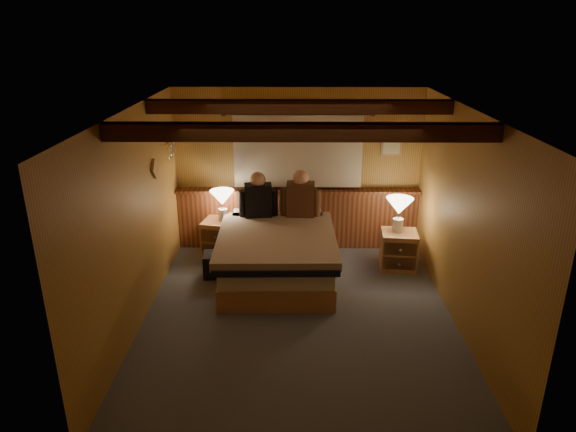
{
  "coord_description": "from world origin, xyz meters",
  "views": [
    {
      "loc": [
        -0.07,
        -5.21,
        3.23
      ],
      "look_at": [
        -0.13,
        0.4,
        1.12
      ],
      "focal_mm": 32.0,
      "sensor_mm": 36.0,
      "label": 1
    }
  ],
  "objects_px": {
    "bed": "(277,254)",
    "lamp_right": "(399,208)",
    "nightstand_left": "(221,238)",
    "nightstand_right": "(398,250)",
    "duffel_bag": "(223,264)",
    "person_left": "(258,198)",
    "lamp_left": "(222,199)",
    "person_right": "(301,197)"
  },
  "relations": [
    {
      "from": "bed",
      "to": "lamp_right",
      "type": "distance_m",
      "value": 1.78
    },
    {
      "from": "bed",
      "to": "person_right",
      "type": "distance_m",
      "value": 0.92
    },
    {
      "from": "lamp_right",
      "to": "person_left",
      "type": "relative_size",
      "value": 0.72
    },
    {
      "from": "lamp_right",
      "to": "person_right",
      "type": "xyz_separation_m",
      "value": [
        -1.34,
        0.26,
        0.07
      ]
    },
    {
      "from": "lamp_right",
      "to": "duffel_bag",
      "type": "bearing_deg",
      "value": -172.84
    },
    {
      "from": "person_left",
      "to": "lamp_left",
      "type": "bearing_deg",
      "value": 160.88
    },
    {
      "from": "person_left",
      "to": "person_right",
      "type": "height_order",
      "value": "person_right"
    },
    {
      "from": "nightstand_right",
      "to": "person_left",
      "type": "bearing_deg",
      "value": 177.27
    },
    {
      "from": "nightstand_left",
      "to": "duffel_bag",
      "type": "distance_m",
      "value": 0.67
    },
    {
      "from": "person_left",
      "to": "duffel_bag",
      "type": "distance_m",
      "value": 1.04
    },
    {
      "from": "lamp_right",
      "to": "bed",
      "type": "bearing_deg",
      "value": -167.58
    },
    {
      "from": "nightstand_left",
      "to": "duffel_bag",
      "type": "relative_size",
      "value": 1.04
    },
    {
      "from": "bed",
      "to": "nightstand_right",
      "type": "xyz_separation_m",
      "value": [
        1.69,
        0.31,
        -0.08
      ]
    },
    {
      "from": "bed",
      "to": "duffel_bag",
      "type": "xyz_separation_m",
      "value": [
        -0.73,
        0.06,
        -0.18
      ]
    },
    {
      "from": "nightstand_left",
      "to": "nightstand_right",
      "type": "bearing_deg",
      "value": 3.04
    },
    {
      "from": "lamp_left",
      "to": "duffel_bag",
      "type": "relative_size",
      "value": 0.81
    },
    {
      "from": "lamp_right",
      "to": "person_left",
      "type": "bearing_deg",
      "value": 172.9
    },
    {
      "from": "nightstand_left",
      "to": "person_left",
      "type": "relative_size",
      "value": 0.86
    },
    {
      "from": "nightstand_right",
      "to": "person_left",
      "type": "height_order",
      "value": "person_left"
    },
    {
      "from": "bed",
      "to": "person_left",
      "type": "xyz_separation_m",
      "value": [
        -0.28,
        0.61,
        0.58
      ]
    },
    {
      "from": "nightstand_left",
      "to": "duffel_bag",
      "type": "bearing_deg",
      "value": -68.47
    },
    {
      "from": "nightstand_right",
      "to": "duffel_bag",
      "type": "height_order",
      "value": "nightstand_right"
    },
    {
      "from": "lamp_left",
      "to": "duffel_bag",
      "type": "height_order",
      "value": "lamp_left"
    },
    {
      "from": "person_right",
      "to": "bed",
      "type": "bearing_deg",
      "value": -114.16
    },
    {
      "from": "bed",
      "to": "nightstand_right",
      "type": "distance_m",
      "value": 1.72
    },
    {
      "from": "bed",
      "to": "person_left",
      "type": "height_order",
      "value": "person_left"
    },
    {
      "from": "person_right",
      "to": "duffel_bag",
      "type": "bearing_deg",
      "value": -149.11
    },
    {
      "from": "lamp_left",
      "to": "person_left",
      "type": "height_order",
      "value": "person_left"
    },
    {
      "from": "bed",
      "to": "person_right",
      "type": "height_order",
      "value": "person_right"
    },
    {
      "from": "lamp_right",
      "to": "duffel_bag",
      "type": "relative_size",
      "value": 0.87
    },
    {
      "from": "nightstand_left",
      "to": "bed",
      "type": "bearing_deg",
      "value": -28.24
    },
    {
      "from": "bed",
      "to": "nightstand_left",
      "type": "distance_m",
      "value": 1.11
    },
    {
      "from": "bed",
      "to": "lamp_right",
      "type": "relative_size",
      "value": 4.09
    },
    {
      "from": "person_left",
      "to": "nightstand_left",
      "type": "bearing_deg",
      "value": 163.63
    },
    {
      "from": "nightstand_left",
      "to": "person_left",
      "type": "bearing_deg",
      "value": 1.37
    },
    {
      "from": "bed",
      "to": "duffel_bag",
      "type": "height_order",
      "value": "bed"
    },
    {
      "from": "lamp_left",
      "to": "person_right",
      "type": "bearing_deg",
      "value": -5.25
    },
    {
      "from": "bed",
      "to": "person_left",
      "type": "relative_size",
      "value": 2.93
    },
    {
      "from": "bed",
      "to": "duffel_bag",
      "type": "distance_m",
      "value": 0.76
    },
    {
      "from": "nightstand_right",
      "to": "duffel_bag",
      "type": "relative_size",
      "value": 0.96
    },
    {
      "from": "person_right",
      "to": "duffel_bag",
      "type": "distance_m",
      "value": 1.42
    },
    {
      "from": "lamp_right",
      "to": "duffel_bag",
      "type": "xyz_separation_m",
      "value": [
        -2.4,
        -0.3,
        -0.7
      ]
    }
  ]
}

